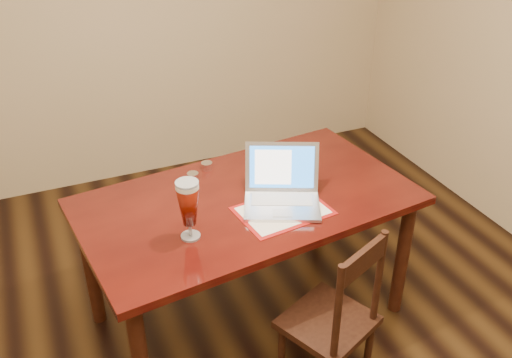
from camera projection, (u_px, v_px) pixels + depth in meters
name	position (u px, v px, depth m)	size (l,w,h in m)	color
room_shell	(231.00, 50.00, 1.67)	(4.51, 5.01, 2.71)	tan
dining_table	(247.00, 213.00, 2.85)	(1.74, 1.11, 1.05)	#4D100A
dining_chair	(334.00, 321.00, 2.58)	(0.49, 0.48, 0.89)	#33180E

